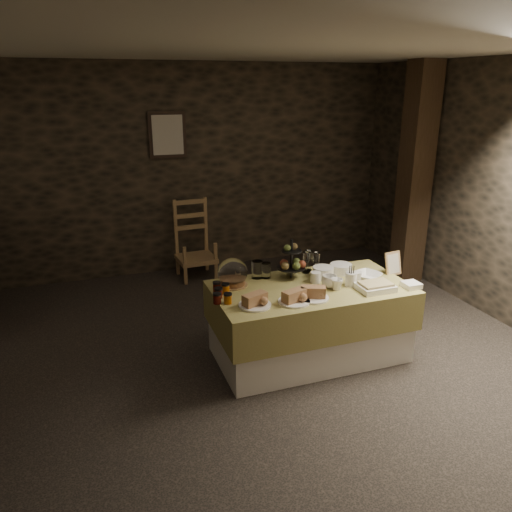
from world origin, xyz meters
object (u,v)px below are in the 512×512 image
object	(u,v)px
chair	(194,243)
fruit_stand	(292,263)
buffet_table	(310,316)
timber_column	(415,176)

from	to	relation	value
chair	fruit_stand	xyz separation A→B (m)	(0.44, -2.06, 0.38)
buffet_table	fruit_stand	distance (m)	0.50
buffet_table	timber_column	distance (m)	2.55
chair	fruit_stand	world-z (taller)	fruit_stand
chair	timber_column	size ratio (longest dim) A/B	0.29
fruit_stand	chair	bearing A→B (deg)	101.97
chair	fruit_stand	bearing A→B (deg)	-81.67
chair	fruit_stand	distance (m)	2.14
buffet_table	chair	world-z (taller)	chair
timber_column	fruit_stand	bearing A→B (deg)	-152.11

